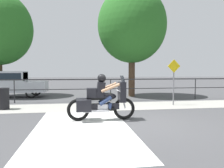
{
  "coord_description": "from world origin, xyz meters",
  "views": [
    {
      "loc": [
        -1.79,
        -6.73,
        1.64
      ],
      "look_at": [
        -0.43,
        2.0,
        1.14
      ],
      "focal_mm": 35.0,
      "sensor_mm": 36.0,
      "label": 1
    }
  ],
  "objects_px": {
    "street_sign": "(174,77)",
    "parked_car": "(10,83)",
    "tree_behind_sign": "(132,25)",
    "motorcycle": "(101,100)",
    "trash_bin": "(3,99)"
  },
  "relations": [
    {
      "from": "motorcycle",
      "to": "trash_bin",
      "type": "relative_size",
      "value": 2.45
    },
    {
      "from": "street_sign",
      "to": "tree_behind_sign",
      "type": "height_order",
      "value": "tree_behind_sign"
    },
    {
      "from": "trash_bin",
      "to": "street_sign",
      "type": "height_order",
      "value": "street_sign"
    },
    {
      "from": "motorcycle",
      "to": "tree_behind_sign",
      "type": "bearing_deg",
      "value": 69.83
    },
    {
      "from": "street_sign",
      "to": "tree_behind_sign",
      "type": "bearing_deg",
      "value": 104.54
    },
    {
      "from": "street_sign",
      "to": "tree_behind_sign",
      "type": "xyz_separation_m",
      "value": [
        -1.07,
        4.13,
        3.3
      ]
    },
    {
      "from": "motorcycle",
      "to": "street_sign",
      "type": "bearing_deg",
      "value": 37.37
    },
    {
      "from": "street_sign",
      "to": "parked_car",
      "type": "bearing_deg",
      "value": 151.96
    },
    {
      "from": "motorcycle",
      "to": "trash_bin",
      "type": "bearing_deg",
      "value": 147.19
    },
    {
      "from": "tree_behind_sign",
      "to": "motorcycle",
      "type": "bearing_deg",
      "value": -111.9
    },
    {
      "from": "parked_car",
      "to": "trash_bin",
      "type": "relative_size",
      "value": 4.65
    },
    {
      "from": "trash_bin",
      "to": "tree_behind_sign",
      "type": "height_order",
      "value": "tree_behind_sign"
    },
    {
      "from": "motorcycle",
      "to": "tree_behind_sign",
      "type": "distance_m",
      "value": 8.41
    },
    {
      "from": "trash_bin",
      "to": "street_sign",
      "type": "relative_size",
      "value": 0.42
    },
    {
      "from": "tree_behind_sign",
      "to": "street_sign",
      "type": "bearing_deg",
      "value": -75.46
    }
  ]
}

